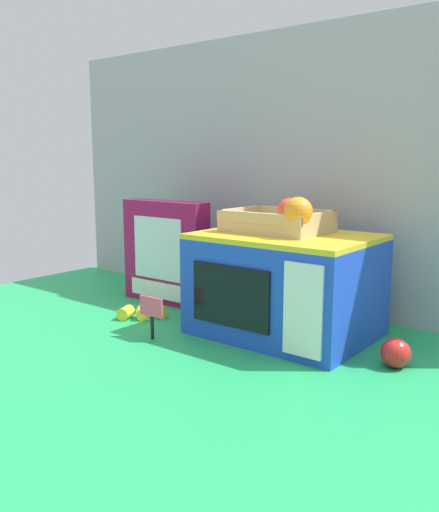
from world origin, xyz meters
The scene contains 8 objects.
ground_plane centered at (0.00, 0.00, 0.00)m, with size 1.70×1.70×0.00m, color #219E54.
display_back_panel centered at (0.00, 0.22, 0.37)m, with size 1.61×0.03×0.75m, color #A0A3A8.
toy_microwave centered at (0.15, -0.02, 0.12)m, with size 0.39×0.30×0.24m.
food_groups_crate centered at (0.13, -0.01, 0.27)m, with size 0.24×0.18×0.09m.
cookie_set_box centered at (-0.27, 0.02, 0.15)m, with size 0.28×0.06×0.29m.
price_sign centered at (-0.06, -0.24, 0.07)m, with size 0.07×0.01×0.10m.
loose_toy_banana centered at (-0.20, -0.14, 0.02)m, with size 0.11×0.11×0.03m.
loose_toy_apple centered at (0.44, -0.06, 0.03)m, with size 0.06×0.06×0.06m, color red.
Camera 1 is at (0.80, -1.09, 0.41)m, focal length 38.26 mm.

